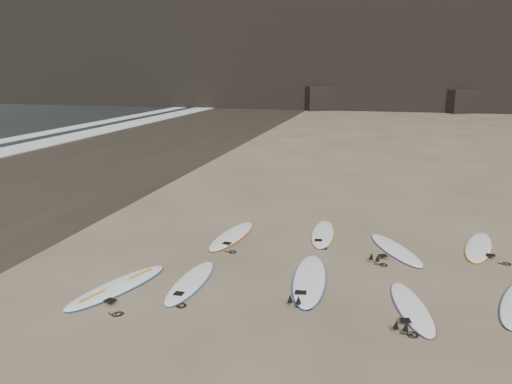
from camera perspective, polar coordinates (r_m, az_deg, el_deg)
ground at (r=10.29m, az=8.35°, el=-11.02°), size 240.00×240.00×0.00m
wet_sand at (r=24.14m, az=-21.15°, el=2.70°), size 12.00×200.00×0.01m
surfboard_0 at (r=10.62m, az=-15.51°, el=-10.31°), size 1.40×2.64×0.09m
surfboard_1 at (r=10.54m, az=-7.49°, el=-10.13°), size 0.58×2.29×0.08m
surfboard_2 at (r=10.62m, az=6.14°, el=-9.85°), size 0.88×2.79×0.10m
surfboard_3 at (r=9.86m, az=17.37°, el=-12.46°), size 1.01×2.27×0.08m
surfboard_5 at (r=13.19m, az=-2.77°, el=-4.98°), size 0.89×2.56×0.09m
surfboard_6 at (r=13.45m, az=7.64°, el=-4.72°), size 0.69×2.37×0.08m
surfboard_7 at (r=12.67m, az=15.67°, el=-6.33°), size 1.57×2.37×0.09m
surfboard_8 at (r=13.55m, az=24.09°, el=-5.71°), size 1.12×2.45×0.09m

